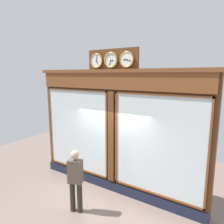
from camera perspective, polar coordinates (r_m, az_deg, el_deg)
shop_facade at (r=6.29m, az=0.63°, el=-5.30°), size 5.70×0.42×4.29m
pedestrian at (r=5.68m, az=-10.05°, el=-17.65°), size 0.41×0.33×1.69m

